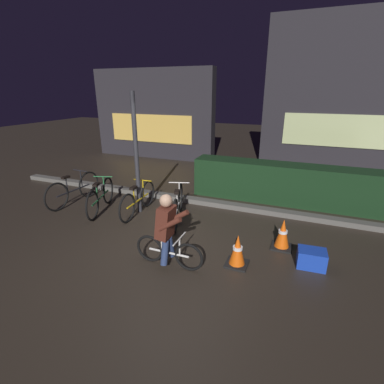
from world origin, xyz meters
The scene contains 14 objects.
ground_plane centered at (0.00, 0.00, 0.00)m, with size 40.00×40.00×0.00m, color #2D261E.
sidewalk_curb centered at (0.00, 2.20, 0.06)m, with size 12.00×0.24×0.12m, color #56544F.
hedge_row centered at (1.80, 3.10, 0.50)m, with size 4.80×0.70×0.99m, color black.
storefront_left centered at (-3.89, 6.50, 1.76)m, with size 5.19×0.54×3.53m.
storefront_right centered at (3.13, 7.20, 2.55)m, with size 5.35×0.54×5.13m.
street_post centered at (-1.38, 1.20, 1.36)m, with size 0.10×0.10×2.71m, color #2D2D33.
parked_bike_leftmost centered at (-3.18, 1.03, 0.36)m, with size 0.46×1.74×0.80m.
parked_bike_left_mid centered at (-2.24, 0.89, 0.35)m, with size 0.60×1.62×0.78m.
parked_bike_center_left centered at (-1.33, 1.08, 0.34)m, with size 0.46×1.62×0.75m.
parked_bike_center_right centered at (-0.33, 1.09, 0.36)m, with size 0.61×1.65×0.79m.
traffic_cone_near centered at (1.28, -0.10, 0.26)m, with size 0.36×0.36×0.55m.
traffic_cone_far centered at (1.91, 0.74, 0.27)m, with size 0.36×0.36×0.57m.
blue_crate centered at (2.41, 0.30, 0.15)m, with size 0.44×0.32×0.30m, color #193DB7.
cyclist centered at (0.23, -0.52, 0.63)m, with size 1.19×0.51×1.25m.
Camera 1 is at (2.10, -4.12, 2.74)m, focal length 26.70 mm.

